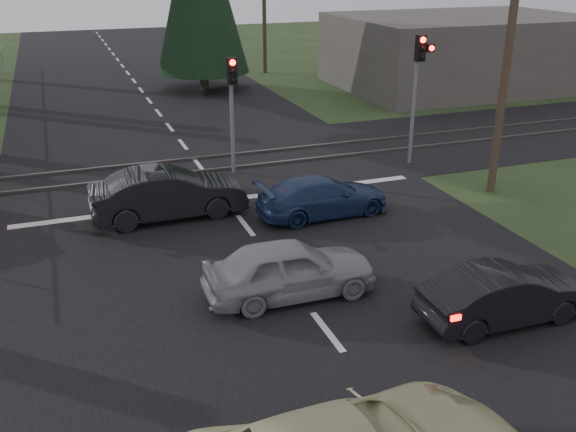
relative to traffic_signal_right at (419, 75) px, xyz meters
name	(u,v)px	position (x,y,z in m)	size (l,w,h in m)	color
ground	(327,332)	(-7.55, -9.47, -3.31)	(120.00, 120.00, 0.00)	#253618
road	(212,182)	(-7.55, 0.53, -3.31)	(14.00, 100.00, 0.01)	black
rail_corridor	(199,166)	(-7.55, 2.53, -3.31)	(120.00, 8.00, 0.01)	black
stop_line	(226,200)	(-7.55, -1.27, -3.30)	(13.00, 0.35, 0.00)	silver
rail_near	(204,171)	(-7.55, 1.73, -3.26)	(120.00, 0.12, 0.10)	#59544C
rail_far	(195,158)	(-7.55, 3.33, -3.26)	(120.00, 0.12, 0.10)	#59544C
traffic_signal_right	(419,75)	(0.00, 0.00, 0.00)	(0.68, 0.48, 4.70)	slate
traffic_signal_center	(232,96)	(-6.55, 1.20, -0.51)	(0.32, 0.48, 4.10)	slate
utility_pole_near	(509,45)	(0.95, -3.47, 1.41)	(1.80, 0.26, 9.00)	#4C3D2D
building_right	(462,51)	(10.45, 12.53, -1.31)	(14.00, 10.00, 4.00)	#59514C
dark_hatchback	(504,295)	(-3.84, -10.34, -2.70)	(1.30, 3.74, 1.23)	black
silver_car	(290,269)	(-7.75, -7.73, -2.64)	(1.59, 3.96, 1.35)	gray
blue_sedan	(323,197)	(-5.11, -3.48, -2.73)	(1.64, 4.03, 1.17)	navy
dark_car_far	(168,194)	(-9.49, -2.07, -2.57)	(1.58, 4.52, 1.49)	black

